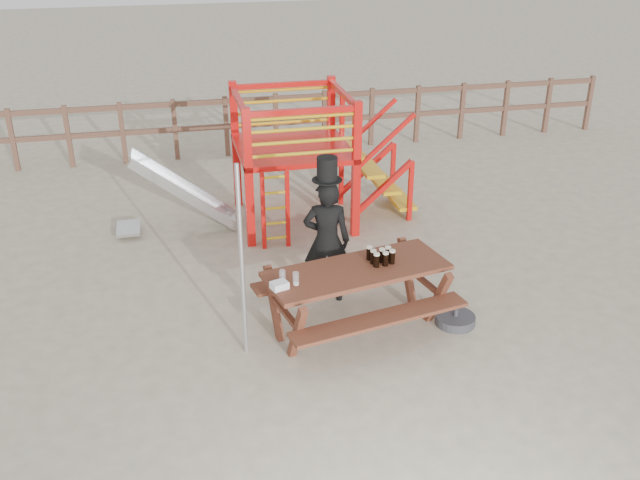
# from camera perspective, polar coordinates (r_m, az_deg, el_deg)

# --- Properties ---
(ground) EXTENTS (60.00, 60.00, 0.00)m
(ground) POSITION_cam_1_polar(r_m,az_deg,el_deg) (8.42, 1.25, -8.21)
(ground) COLOR #B8AB8F
(ground) RESTS_ON ground
(back_fence) EXTENTS (15.09, 0.09, 1.20)m
(back_fence) POSITION_cam_1_polar(r_m,az_deg,el_deg) (14.43, -5.53, 9.68)
(back_fence) COLOR brown
(back_fence) RESTS_ON ground
(playground_fort) EXTENTS (4.71, 1.84, 2.10)m
(playground_fort) POSITION_cam_1_polar(r_m,az_deg,el_deg) (11.13, -2.55, 6.67)
(playground_fort) COLOR red
(playground_fort) RESTS_ON ground
(picnic_table) EXTENTS (2.39, 1.88, 0.83)m
(picnic_table) POSITION_cam_1_polar(r_m,az_deg,el_deg) (8.40, 2.94, -4.14)
(picnic_table) COLOR brown
(picnic_table) RESTS_ON ground
(man_with_hat) EXTENTS (0.67, 0.53, 1.92)m
(man_with_hat) POSITION_cam_1_polar(r_m,az_deg,el_deg) (8.91, 0.55, 0.18)
(man_with_hat) COLOR black
(man_with_hat) RESTS_ON ground
(metal_pole) EXTENTS (0.05, 0.05, 2.28)m
(metal_pole) POSITION_cam_1_polar(r_m,az_deg,el_deg) (7.73, -6.28, -1.88)
(metal_pole) COLOR #B2B2B7
(metal_pole) RESTS_ON ground
(parasol_base) EXTENTS (0.49, 0.49, 0.21)m
(parasol_base) POSITION_cam_1_polar(r_m,az_deg,el_deg) (8.89, 10.76, -6.27)
(parasol_base) COLOR #333338
(parasol_base) RESTS_ON ground
(paper_bag) EXTENTS (0.22, 0.19, 0.08)m
(paper_bag) POSITION_cam_1_polar(r_m,az_deg,el_deg) (7.83, -3.27, -3.64)
(paper_bag) COLOR white
(paper_bag) RESTS_ON picnic_table
(stout_pints) EXTENTS (0.30, 0.27, 0.17)m
(stout_pints) POSITION_cam_1_polar(r_m,az_deg,el_deg) (8.36, 4.90, -1.30)
(stout_pints) COLOR black
(stout_pints) RESTS_ON picnic_table
(empty_glasses) EXTENTS (0.21, 0.16, 0.15)m
(empty_glasses) POSITION_cam_1_polar(r_m,az_deg,el_deg) (7.91, -2.49, -3.05)
(empty_glasses) COLOR silver
(empty_glasses) RESTS_ON picnic_table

